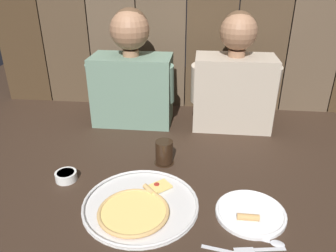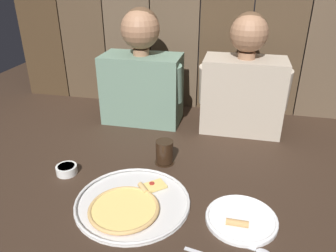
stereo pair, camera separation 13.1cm
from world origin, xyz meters
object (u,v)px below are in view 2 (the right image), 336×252
Objects in this scene: diner_right at (244,82)px; pizza_tray at (130,204)px; dinner_plate at (241,219)px; diner_left at (142,73)px; dipping_bowl at (67,169)px; drinking_glass at (164,152)px.

pizza_tray is at bearing -116.98° from diner_right.
diner_left is (-0.54, 0.69, 0.26)m from dinner_plate.
dipping_bowl is (-0.31, 0.14, 0.01)m from pizza_tray.
diner_right is at bearing 63.02° from pizza_tray.
drinking_glass reaches higher than dinner_plate.
pizza_tray is 0.82m from diner_right.
pizza_tray is at bearing -77.30° from diner_left.
dinner_plate is 0.74m from diner_right.
dipping_bowl reaches higher than dinner_plate.
diner_right reaches higher than pizza_tray.
pizza_tray is 3.97× the size of drinking_glass.
drinking_glass is at bearing 79.94° from pizza_tray.
diner_right is (0.36, 0.70, 0.25)m from pizza_tray.
dipping_bowl is 0.14× the size of diner_left.
pizza_tray is at bearing -100.06° from drinking_glass.
diner_left is 1.01× the size of diner_right.
diner_left is (0.16, 0.56, 0.25)m from dipping_bowl.
dipping_bowl is at bearing -155.70° from drinking_glass.
diner_left is at bearing 102.70° from pizza_tray.
dipping_bowl is at bearing -105.47° from diner_left.
diner_right reaches higher than dinner_plate.
pizza_tray is 0.70× the size of diner_left.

